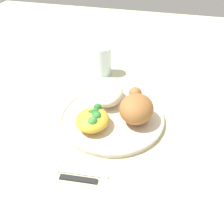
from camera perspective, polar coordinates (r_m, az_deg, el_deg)
name	(u,v)px	position (r m, az deg, el deg)	size (l,w,h in m)	color
ground_plane	(112,119)	(0.65, 0.00, -1.74)	(2.00, 2.00, 0.00)	#C0C092
plate	(112,117)	(0.65, 0.00, -1.20)	(0.28, 0.28, 0.02)	beige
roasted_chicken	(137,107)	(0.62, 5.83, 1.26)	(0.11, 0.09, 0.07)	#955E2F
rice_pile	(109,94)	(0.68, -0.67, 4.22)	(0.11, 0.08, 0.05)	white
mac_cheese_with_broccoli	(93,119)	(0.60, -4.54, -1.61)	(0.09, 0.08, 0.04)	gold
fork	(72,172)	(0.54, -9.55, -13.72)	(0.03, 0.14, 0.01)	#B2B2B7
knife	(60,176)	(0.53, -12.08, -14.63)	(0.03, 0.19, 0.01)	black
water_glass	(103,61)	(0.84, -2.22, 12.02)	(0.06, 0.06, 0.10)	silver
napkin	(164,84)	(0.81, 12.30, 6.55)	(0.07, 0.12, 0.00)	white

